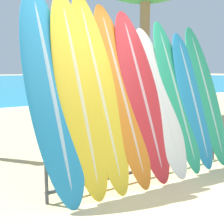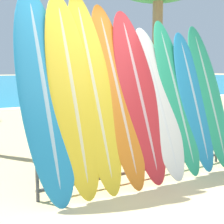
{
  "view_description": "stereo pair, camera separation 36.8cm",
  "coord_description": "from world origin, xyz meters",
  "px_view_note": "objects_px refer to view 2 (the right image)",
  "views": [
    {
      "loc": [
        -2.37,
        -2.33,
        1.47
      ],
      "look_at": [
        0.39,
        1.52,
        0.81
      ],
      "focal_mm": 50.0,
      "sensor_mm": 36.0,
      "label": 1
    },
    {
      "loc": [
        -2.06,
        -2.53,
        1.47
      ],
      "look_at": [
        0.39,
        1.52,
        0.81
      ],
      "focal_mm": 50.0,
      "sensor_mm": 36.0,
      "label": 2
    }
  ],
  "objects_px": {
    "surfboard_slot_3": "(117,91)",
    "surfboard_slot_8": "(208,94)",
    "surfboard_slot_4": "(139,93)",
    "person_mid_beach": "(122,86)",
    "surfboard_rack": "(143,147)",
    "surfboard_slot_5": "(158,100)",
    "surfboard_slot_2": "(94,88)",
    "surfboard_slot_6": "(176,94)",
    "surfboard_slot_1": "(72,92)",
    "surfboard_slot_7": "(193,100)",
    "surfboard_slot_0": "(44,91)"
  },
  "relations": [
    {
      "from": "surfboard_slot_1",
      "to": "surfboard_slot_4",
      "type": "relative_size",
      "value": 1.05
    },
    {
      "from": "surfboard_slot_2",
      "to": "surfboard_slot_3",
      "type": "xyz_separation_m",
      "value": [
        0.34,
        -0.01,
        -0.05
      ]
    },
    {
      "from": "surfboard_slot_1",
      "to": "surfboard_slot_5",
      "type": "bearing_deg",
      "value": -1.29
    },
    {
      "from": "surfboard_slot_0",
      "to": "surfboard_slot_4",
      "type": "height_order",
      "value": "surfboard_slot_0"
    },
    {
      "from": "surfboard_rack",
      "to": "surfboard_slot_5",
      "type": "xyz_separation_m",
      "value": [
        0.32,
        0.09,
        0.6
      ]
    },
    {
      "from": "surfboard_slot_1",
      "to": "surfboard_slot_2",
      "type": "height_order",
      "value": "surfboard_slot_2"
    },
    {
      "from": "surfboard_slot_0",
      "to": "surfboard_slot_3",
      "type": "bearing_deg",
      "value": -0.11
    },
    {
      "from": "surfboard_slot_1",
      "to": "person_mid_beach",
      "type": "xyz_separation_m",
      "value": [
        3.5,
        4.31,
        -0.22
      ]
    },
    {
      "from": "surfboard_slot_3",
      "to": "surfboard_slot_7",
      "type": "relative_size",
      "value": 1.16
    },
    {
      "from": "surfboard_slot_1",
      "to": "surfboard_slot_3",
      "type": "bearing_deg",
      "value": 2.83
    },
    {
      "from": "surfboard_slot_1",
      "to": "surfboard_slot_3",
      "type": "distance_m",
      "value": 0.65
    },
    {
      "from": "surfboard_slot_6",
      "to": "person_mid_beach",
      "type": "height_order",
      "value": "surfboard_slot_6"
    },
    {
      "from": "surfboard_slot_8",
      "to": "surfboard_slot_6",
      "type": "bearing_deg",
      "value": 177.03
    },
    {
      "from": "surfboard_slot_2",
      "to": "surfboard_slot_8",
      "type": "relative_size",
      "value": 1.14
    },
    {
      "from": "surfboard_slot_4",
      "to": "person_mid_beach",
      "type": "bearing_deg",
      "value": 59.56
    },
    {
      "from": "surfboard_slot_2",
      "to": "surfboard_slot_4",
      "type": "height_order",
      "value": "surfboard_slot_2"
    },
    {
      "from": "person_mid_beach",
      "to": "surfboard_rack",
      "type": "bearing_deg",
      "value": 5.53
    },
    {
      "from": "surfboard_slot_2",
      "to": "surfboard_slot_6",
      "type": "relative_size",
      "value": 1.12
    },
    {
      "from": "surfboard_rack",
      "to": "surfboard_slot_5",
      "type": "bearing_deg",
      "value": 15.62
    },
    {
      "from": "surfboard_slot_4",
      "to": "surfboard_slot_7",
      "type": "distance_m",
      "value": 0.96
    },
    {
      "from": "surfboard_slot_2",
      "to": "surfboard_slot_6",
      "type": "xyz_separation_m",
      "value": [
        1.31,
        -0.05,
        -0.13
      ]
    },
    {
      "from": "surfboard_slot_5",
      "to": "surfboard_slot_6",
      "type": "xyz_separation_m",
      "value": [
        0.34,
        0.02,
        0.06
      ]
    },
    {
      "from": "surfboard_slot_5",
      "to": "surfboard_rack",
      "type": "bearing_deg",
      "value": -164.38
    },
    {
      "from": "surfboard_slot_2",
      "to": "person_mid_beach",
      "type": "distance_m",
      "value": 5.34
    },
    {
      "from": "surfboard_slot_4",
      "to": "surfboard_slot_6",
      "type": "relative_size",
      "value": 1.04
    },
    {
      "from": "surfboard_slot_4",
      "to": "surfboard_slot_8",
      "type": "xyz_separation_m",
      "value": [
        1.29,
        -0.04,
        -0.07
      ]
    },
    {
      "from": "surfboard_slot_3",
      "to": "person_mid_beach",
      "type": "distance_m",
      "value": 5.15
    },
    {
      "from": "surfboard_slot_7",
      "to": "surfboard_rack",
      "type": "bearing_deg",
      "value": -176.91
    },
    {
      "from": "person_mid_beach",
      "to": "surfboard_slot_3",
      "type": "bearing_deg",
      "value": 1.65
    },
    {
      "from": "surfboard_slot_0",
      "to": "surfboard_slot_3",
      "type": "height_order",
      "value": "surfboard_slot_0"
    },
    {
      "from": "surfboard_slot_3",
      "to": "surfboard_slot_8",
      "type": "relative_size",
      "value": 1.09
    },
    {
      "from": "surfboard_rack",
      "to": "surfboard_slot_3",
      "type": "bearing_deg",
      "value": 154.4
    },
    {
      "from": "surfboard_slot_3",
      "to": "surfboard_slot_8",
      "type": "height_order",
      "value": "surfboard_slot_3"
    },
    {
      "from": "surfboard_slot_8",
      "to": "surfboard_slot_7",
      "type": "bearing_deg",
      "value": -176.2
    },
    {
      "from": "person_mid_beach",
      "to": "surfboard_slot_5",
      "type": "bearing_deg",
      "value": 8.29
    },
    {
      "from": "surfboard_slot_3",
      "to": "surfboard_slot_8",
      "type": "bearing_deg",
      "value": -2.73
    },
    {
      "from": "surfboard_slot_8",
      "to": "surfboard_slot_4",
      "type": "bearing_deg",
      "value": 178.02
    },
    {
      "from": "surfboard_slot_0",
      "to": "surfboard_slot_5",
      "type": "relative_size",
      "value": 1.17
    },
    {
      "from": "surfboard_rack",
      "to": "surfboard_slot_0",
      "type": "relative_size",
      "value": 1.2
    },
    {
      "from": "surfboard_rack",
      "to": "person_mid_beach",
      "type": "height_order",
      "value": "person_mid_beach"
    },
    {
      "from": "surfboard_slot_2",
      "to": "surfboard_slot_3",
      "type": "relative_size",
      "value": 1.04
    },
    {
      "from": "surfboard_slot_1",
      "to": "surfboard_rack",
      "type": "bearing_deg",
      "value": -7.07
    },
    {
      "from": "surfboard_slot_4",
      "to": "surfboard_slot_7",
      "type": "height_order",
      "value": "surfboard_slot_4"
    },
    {
      "from": "surfboard_slot_1",
      "to": "surfboard_slot_5",
      "type": "distance_m",
      "value": 1.29
    },
    {
      "from": "surfboard_slot_6",
      "to": "surfboard_slot_0",
      "type": "bearing_deg",
      "value": 178.66
    },
    {
      "from": "surfboard_rack",
      "to": "person_mid_beach",
      "type": "xyz_separation_m",
      "value": [
        2.54,
        4.43,
        0.55
      ]
    },
    {
      "from": "surfboard_slot_5",
      "to": "surfboard_slot_4",
      "type": "bearing_deg",
      "value": 174.86
    },
    {
      "from": "surfboard_rack",
      "to": "surfboard_slot_8",
      "type": "distance_m",
      "value": 1.45
    },
    {
      "from": "surfboard_slot_4",
      "to": "surfboard_slot_6",
      "type": "height_order",
      "value": "surfboard_slot_4"
    },
    {
      "from": "surfboard_slot_6",
      "to": "surfboard_slot_4",
      "type": "bearing_deg",
      "value": 178.97
    }
  ]
}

